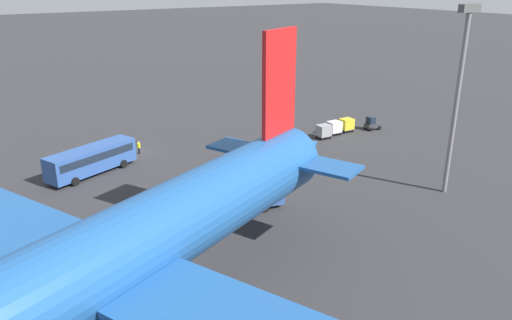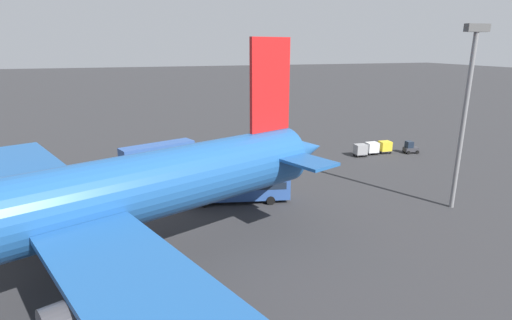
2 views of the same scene
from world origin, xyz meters
TOP-DOWN VIEW (x-y plane):
  - ground_plane at (0.00, 0.00)m, footprint 600.00×600.00m
  - airplane at (16.86, 37.13)m, footprint 54.67×47.76m
  - shuttle_bus_near at (6.95, 4.24)m, footprint 11.68×6.63m
  - shuttle_bus_far at (-0.78, 22.45)m, footprint 12.53×5.11m
  - baggage_tug at (-34.93, 10.09)m, footprint 2.53×1.87m
  - worker_person at (-0.46, 0.49)m, footprint 0.38×0.38m
  - cargo_cart_yellow at (-30.78, 8.72)m, footprint 2.06×1.76m
  - cargo_cart_white at (-28.17, 8.80)m, footprint 2.06×1.76m
  - cargo_cart_grey at (-25.56, 9.35)m, footprint 2.06×1.76m
  - light_pole at (-23.76, 31.59)m, footprint 2.80×0.70m

SIDE VIEW (x-z plane):
  - ground_plane at x=0.00m, z-range 0.00..0.00m
  - worker_person at x=-0.46m, z-range 0.00..1.74m
  - baggage_tug at x=-34.93m, z-range -0.11..1.99m
  - cargo_cart_yellow at x=-30.78m, z-range 0.16..2.22m
  - cargo_cart_white at x=-28.17m, z-range 0.16..2.22m
  - cargo_cart_grey at x=-25.56m, z-range 0.16..2.22m
  - shuttle_bus_far at x=-0.78m, z-range 0.32..3.44m
  - shuttle_bus_near at x=6.95m, z-range 0.33..3.66m
  - airplane at x=16.86m, z-range -2.31..16.33m
  - light_pole at x=-23.76m, z-range 2.06..22.08m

